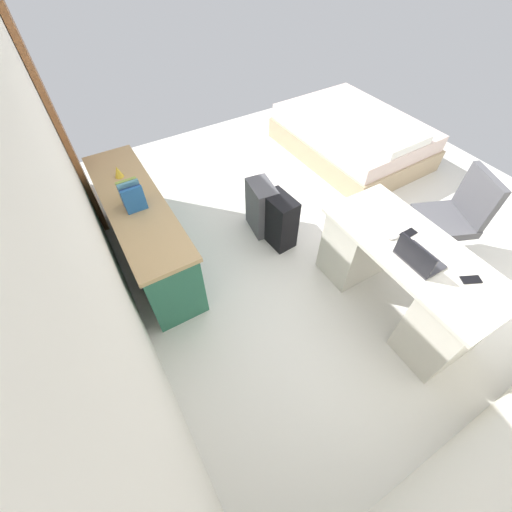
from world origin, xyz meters
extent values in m
plane|color=silver|center=(0.00, 0.00, 0.00)|extent=(5.34, 5.34, 0.00)
cube|color=white|center=(0.00, 2.14, 1.34)|extent=(4.34, 0.10, 2.68)
cube|color=brown|center=(1.62, 2.06, 1.02)|extent=(0.88, 0.05, 2.04)
cube|color=silver|center=(-1.08, 0.10, 0.71)|extent=(1.45, 0.67, 0.04)
cube|color=beige|center=(-1.57, 0.11, 0.35)|extent=(0.41, 0.60, 0.70)
cube|color=beige|center=(-0.59, 0.10, 0.35)|extent=(0.41, 0.60, 0.70)
cylinder|color=black|center=(-0.85, -0.67, 0.02)|extent=(0.52, 0.52, 0.04)
cylinder|color=black|center=(-0.85, -0.67, 0.21)|extent=(0.06, 0.06, 0.42)
cube|color=#4C4C51|center=(-0.85, -0.67, 0.46)|extent=(0.60, 0.60, 0.08)
cube|color=#4C4C51|center=(-0.93, -0.85, 0.72)|extent=(0.43, 0.23, 0.44)
cube|color=#28664C|center=(0.56, 1.76, 0.34)|extent=(1.76, 0.44, 0.69)
cube|color=tan|center=(0.56, 1.76, 0.71)|extent=(1.80, 0.48, 0.04)
cube|color=#225641|center=(0.17, 1.53, 0.19)|extent=(0.67, 0.01, 0.24)
cube|color=#225641|center=(0.96, 1.53, 0.19)|extent=(0.67, 0.01, 0.24)
cube|color=tan|center=(1.01, -1.24, 0.14)|extent=(1.93, 1.44, 0.28)
cube|color=beige|center=(1.01, -1.24, 0.38)|extent=(1.87, 1.38, 0.20)
cube|color=white|center=(0.34, -1.26, 0.53)|extent=(0.49, 0.69, 0.10)
cube|color=black|center=(0.09, 0.53, 0.28)|extent=(0.37, 0.25, 0.56)
cube|color=#4C4C51|center=(0.35, 0.58, 0.28)|extent=(0.39, 0.27, 0.57)
cube|color=#333338|center=(-1.17, 0.17, 0.74)|extent=(0.31, 0.22, 0.02)
cube|color=black|center=(-1.16, 0.28, 0.84)|extent=(0.31, 0.02, 0.19)
ellipsoid|color=white|center=(-0.91, 0.17, 0.75)|extent=(0.06, 0.10, 0.03)
cube|color=black|center=(-1.48, 0.01, 0.74)|extent=(0.12, 0.15, 0.01)
cube|color=black|center=(-0.94, 0.04, 0.74)|extent=(0.07, 0.14, 0.01)
cube|color=#245B9C|center=(0.41, 1.76, 0.84)|extent=(0.03, 0.17, 0.23)
cube|color=navy|center=(0.45, 1.76, 0.83)|extent=(0.04, 0.17, 0.20)
cube|color=teal|center=(0.49, 1.76, 0.84)|extent=(0.03, 0.17, 0.24)
cube|color=#2D3BBB|center=(0.53, 1.76, 0.82)|extent=(0.03, 0.17, 0.20)
cube|color=#8DA546|center=(0.57, 1.76, 0.83)|extent=(0.03, 0.17, 0.21)
cone|color=gold|center=(0.96, 1.76, 0.78)|extent=(0.08, 0.08, 0.11)
camera|label=1|loc=(-1.89, 1.99, 2.58)|focal=23.30mm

